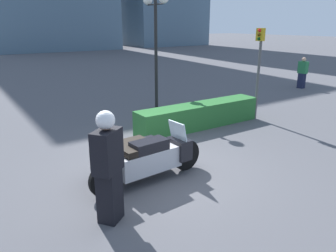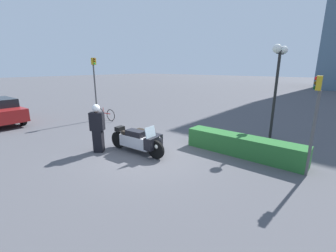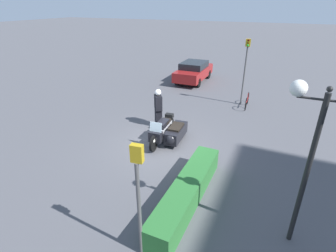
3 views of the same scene
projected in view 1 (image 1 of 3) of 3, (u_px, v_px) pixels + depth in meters
ground_plane at (163, 174)px, 7.19m from camera, size 160.00×160.00×0.00m
police_motorcycle at (142, 156)px, 6.95m from camera, size 2.68×1.16×1.17m
officer_rider at (108, 165)px, 5.22m from camera, size 0.60×0.56×1.90m
hedge_bush_curbside at (200, 115)px, 10.37m from camera, size 4.40×0.76×0.75m
twin_lamp_post at (156, 21)px, 11.94m from camera, size 0.35×1.44×4.17m
traffic_light_near at (259, 60)px, 10.74m from camera, size 0.22×0.28×3.02m
pedestrian_bystander at (302, 73)px, 16.55m from camera, size 0.27×0.44×1.55m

